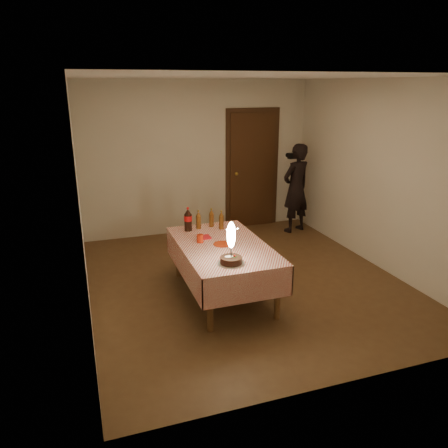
# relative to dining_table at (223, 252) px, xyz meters

# --- Properties ---
(ground) EXTENTS (4.00, 4.50, 0.01)m
(ground) POSITION_rel_dining_table_xyz_m (0.42, 0.31, -0.58)
(ground) COLOR brown
(ground) RESTS_ON ground
(room_shell) EXTENTS (4.04, 4.54, 2.62)m
(room_shell) POSITION_rel_dining_table_xyz_m (0.45, 0.38, 1.07)
(room_shell) COLOR beige
(room_shell) RESTS_ON ground
(dining_table) EXTENTS (1.02, 1.72, 0.68)m
(dining_table) POSITION_rel_dining_table_xyz_m (0.00, 0.00, 0.00)
(dining_table) COLOR brown
(dining_table) RESTS_ON ground
(birthday_cake) EXTENTS (0.29, 0.29, 0.47)m
(birthday_cake) POSITION_rel_dining_table_xyz_m (-0.10, -0.59, 0.23)
(birthday_cake) COLOR white
(birthday_cake) RESTS_ON dining_table
(red_plate) EXTENTS (0.22, 0.22, 0.01)m
(red_plate) POSITION_rel_dining_table_xyz_m (-0.00, 0.00, 0.10)
(red_plate) COLOR #B72B0C
(red_plate) RESTS_ON dining_table
(red_cup) EXTENTS (0.08, 0.08, 0.10)m
(red_cup) POSITION_rel_dining_table_xyz_m (-0.24, 0.16, 0.14)
(red_cup) COLOR red
(red_cup) RESTS_ON dining_table
(clear_cup) EXTENTS (0.07, 0.07, 0.09)m
(clear_cup) POSITION_rel_dining_table_xyz_m (0.11, -0.06, 0.14)
(clear_cup) COLOR white
(clear_cup) RESTS_ON dining_table
(napkin_stack) EXTENTS (0.15, 0.15, 0.02)m
(napkin_stack) POSITION_rel_dining_table_xyz_m (-0.14, 0.29, 0.10)
(napkin_stack) COLOR #B5141B
(napkin_stack) RESTS_ON dining_table
(cola_bottle) EXTENTS (0.10, 0.10, 0.32)m
(cola_bottle) POSITION_rel_dining_table_xyz_m (-0.26, 0.64, 0.25)
(cola_bottle) COLOR black
(cola_bottle) RESTS_ON dining_table
(amber_bottle_left) EXTENTS (0.06, 0.06, 0.25)m
(amber_bottle_left) POSITION_rel_dining_table_xyz_m (-0.11, 0.68, 0.21)
(amber_bottle_left) COLOR #5F3410
(amber_bottle_left) RESTS_ON dining_table
(amber_bottle_right) EXTENTS (0.06, 0.06, 0.25)m
(amber_bottle_right) POSITION_rel_dining_table_xyz_m (0.17, 0.56, 0.21)
(amber_bottle_right) COLOR #5F3410
(amber_bottle_right) RESTS_ON dining_table
(amber_bottle_mid) EXTENTS (0.06, 0.06, 0.25)m
(amber_bottle_mid) POSITION_rel_dining_table_xyz_m (0.08, 0.71, 0.21)
(amber_bottle_mid) COLOR #5F3410
(amber_bottle_mid) RESTS_ON dining_table
(photographer) EXTENTS (0.66, 0.54, 1.56)m
(photographer) POSITION_rel_dining_table_xyz_m (2.02, 1.97, 0.20)
(photographer) COLOR black
(photographer) RESTS_ON ground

